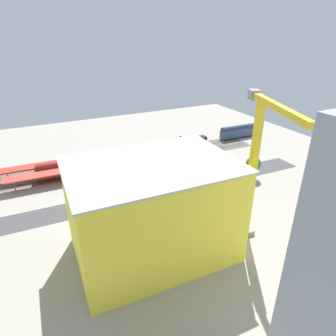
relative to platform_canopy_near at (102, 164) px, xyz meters
name	(u,v)px	position (x,y,z in m)	size (l,w,h in m)	color
ground_plane	(149,184)	(-11.11, 13.91, -3.91)	(173.50, 173.50, 0.00)	#9E998C
rail_bed	(127,161)	(-11.11, -7.20, -3.90)	(108.44, 13.77, 0.01)	#5B544C
street_asphalt	(155,192)	(-11.11, 19.23, -3.90)	(108.44, 9.00, 0.01)	#424244
track_rails	(127,161)	(-11.11, -7.20, -3.73)	(108.39, 10.78, 0.12)	#9E9EA8
platform_canopy_near	(102,164)	(0.00, 0.00, 0.00)	(61.39, 6.81, 4.15)	#C63D2D
platform_canopy_far	(94,157)	(1.06, -7.08, 0.20)	(62.92, 6.65, 4.37)	#A82D23
locomotive	(193,142)	(-42.04, -10.09, -1.98)	(15.15, 3.46, 5.33)	black
passenger_coach	(238,131)	(-66.12, -10.09, -0.75)	(17.94, 3.55, 6.00)	black
freight_coach_far	(61,169)	(13.04, -4.32, -0.83)	(16.46, 3.35, 5.83)	black
parked_car_0	(220,169)	(-37.71, 15.89, -3.09)	(4.30, 2.07, 1.83)	black
parked_car_1	(204,172)	(-31.00, 15.64, -3.10)	(4.06, 1.87, 1.83)	black
parked_car_2	(186,177)	(-23.96, 15.81, -3.15)	(4.73, 2.04, 1.67)	black
parked_car_3	(166,181)	(-16.63, 15.61, -3.20)	(4.70, 1.97, 1.58)	black
construction_building	(153,211)	(0.09, 43.37, 6.66)	(32.82, 22.90, 21.14)	yellow
construction_roof_slab	(152,164)	(0.09, 43.37, 17.43)	(33.42, 23.50, 0.40)	#B7B2A8
tower_crane	(257,162)	(-21.69, 49.05, 15.85)	(10.28, 23.16, 33.79)	gray
box_truck_0	(112,214)	(5.07, 27.61, -2.21)	(8.56, 3.19, 3.45)	black
street_tree_0	(129,194)	(-0.62, 25.21, 1.12)	(4.60, 4.60, 7.35)	brown
street_tree_1	(188,180)	(-19.16, 25.12, 1.17)	(5.08, 5.08, 7.64)	brown
street_tree_2	(253,164)	(-44.25, 25.01, 1.34)	(4.85, 4.85, 7.69)	brown
street_tree_3	(118,194)	(1.79, 23.66, 1.01)	(5.03, 5.03, 7.46)	brown
street_tree_4	(236,169)	(-37.10, 24.88, 0.94)	(4.62, 4.62, 7.18)	brown
street_tree_5	(159,185)	(-10.09, 24.49, 1.19)	(6.06, 6.06, 8.14)	brown
traffic_light	(152,189)	(-8.01, 23.84, 0.14)	(0.50, 0.36, 6.06)	#333333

